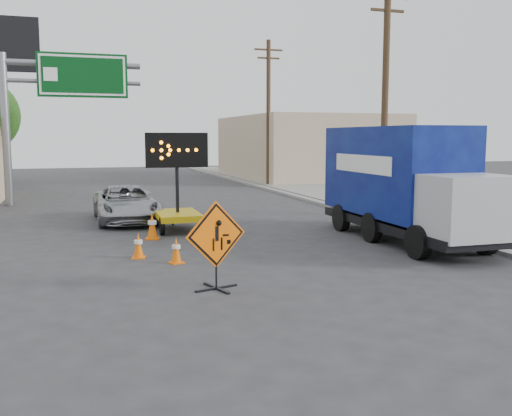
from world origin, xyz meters
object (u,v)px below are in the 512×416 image
construction_sign (216,243)px  arrow_board (178,209)px  pickup_truck (126,204)px  box_truck (404,190)px

construction_sign → arrow_board: size_ratio=0.56×
construction_sign → arrow_board: arrow_board is taller
pickup_truck → box_truck: 10.03m
construction_sign → box_truck: (6.65, 3.67, 0.58)m
pickup_truck → box_truck: (7.57, -6.51, 0.89)m
arrow_board → pickup_truck: size_ratio=0.69×
arrow_board → box_truck: 7.31m
pickup_truck → construction_sign: bearing=-85.4°
box_truck → arrow_board: bearing=148.6°
arrow_board → construction_sign: bearing=-92.7°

